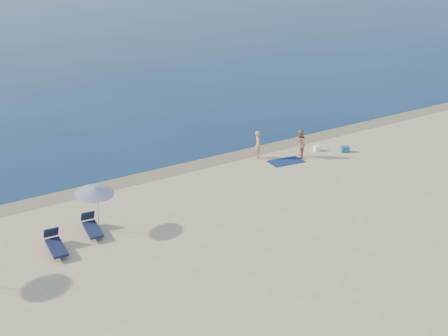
# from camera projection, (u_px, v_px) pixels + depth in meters

# --- Properties ---
(wet_sand_strip) EXTENTS (240.00, 1.60, 0.00)m
(wet_sand_strip) POSITION_uv_depth(u_px,v_px,m) (202.00, 163.00, 31.83)
(wet_sand_strip) COLOR #847254
(wet_sand_strip) RESTS_ON ground
(person_left) EXTENTS (0.66, 0.72, 1.65)m
(person_left) POSITION_uv_depth(u_px,v_px,m) (258.00, 144.00, 32.35)
(person_left) COLOR tan
(person_left) RESTS_ON ground
(person_right) EXTENTS (1.00, 1.02, 1.66)m
(person_right) POSITION_uv_depth(u_px,v_px,m) (300.00, 144.00, 32.44)
(person_right) COLOR #B6775F
(person_right) RESTS_ON ground
(beach_towel) EXTENTS (2.11, 1.37, 0.03)m
(beach_towel) POSITION_uv_depth(u_px,v_px,m) (286.00, 161.00, 32.06)
(beach_towel) COLOR #0F204B
(beach_towel) RESTS_ON ground
(white_bag) EXTENTS (0.42, 0.38, 0.31)m
(white_bag) POSITION_uv_depth(u_px,v_px,m) (317.00, 148.00, 33.74)
(white_bag) COLOR white
(white_bag) RESTS_ON ground
(blue_cooler) EXTENTS (0.58, 0.51, 0.34)m
(blue_cooler) POSITION_uv_depth(u_px,v_px,m) (345.00, 149.00, 33.53)
(blue_cooler) COLOR #1D5D9F
(blue_cooler) RESTS_ON ground
(umbrella_near) EXTENTS (1.76, 1.78, 2.17)m
(umbrella_near) POSITION_uv_depth(u_px,v_px,m) (95.00, 190.00, 23.72)
(umbrella_near) COLOR silver
(umbrella_near) RESTS_ON ground
(lounger_left) EXTENTS (0.74, 1.86, 0.80)m
(lounger_left) POSITION_uv_depth(u_px,v_px,m) (56.00, 245.00, 22.59)
(lounger_left) COLOR #141938
(lounger_left) RESTS_ON ground
(lounger_right) EXTENTS (0.80, 1.83, 0.78)m
(lounger_right) POSITION_uv_depth(u_px,v_px,m) (92.00, 227.00, 24.03)
(lounger_right) COLOR #151E3B
(lounger_right) RESTS_ON ground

